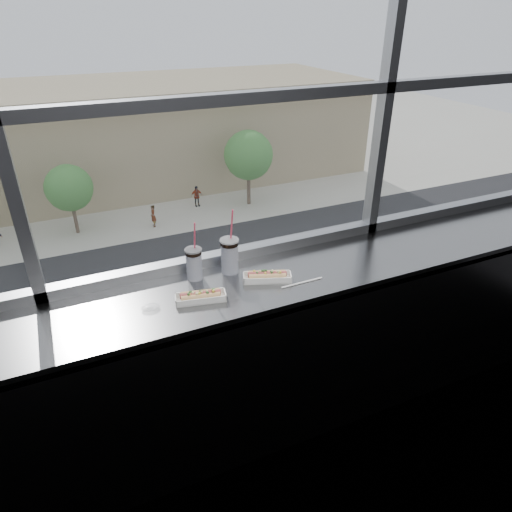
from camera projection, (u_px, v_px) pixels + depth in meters
name	position (u px, v px, depth m)	size (l,w,h in m)	color
wall_back_lower	(230.00, 335.00, 2.92)	(6.00, 6.00, 0.00)	black
window_glass	(218.00, 31.00, 2.10)	(6.00, 6.00, 0.00)	silver
window_mullions	(219.00, 31.00, 2.08)	(6.00, 0.08, 2.40)	gray
counter	(246.00, 288.00, 2.45)	(6.00, 0.55, 0.06)	gray
counter_fascia	(265.00, 390.00, 2.50)	(6.00, 0.04, 1.04)	gray
hotdog_tray_left	(201.00, 296.00, 2.28)	(0.26, 0.13, 0.06)	white
hotdog_tray_right	(267.00, 276.00, 2.45)	(0.27, 0.17, 0.06)	white
soda_cup_left	(194.00, 262.00, 2.44)	(0.09, 0.09, 0.34)	white
soda_cup_right	(230.00, 254.00, 2.49)	(0.10, 0.10, 0.38)	white
loose_straw	(302.00, 283.00, 2.43)	(0.01, 0.01, 0.25)	white
wrapper	(150.00, 307.00, 2.22)	(0.10, 0.07, 0.02)	silver
plaza_ground	(68.00, 167.00, 43.30)	(120.00, 120.00, 0.00)	beige
plaza_near	(158.00, 500.00, 14.07)	(50.00, 14.00, 0.04)	beige
street_asphalt	(101.00, 290.00, 24.47)	(80.00, 10.00, 0.06)	black
far_sidewalk	(85.00, 232.00, 30.88)	(80.00, 6.00, 0.04)	beige
far_building	(63.00, 139.00, 36.98)	(50.00, 14.00, 8.00)	#988967
car_near_c	(87.00, 318.00, 20.38)	(6.69, 2.79, 2.23)	#632404
car_near_e	(379.00, 251.00, 26.18)	(6.02, 2.51, 2.01)	#2C20A8
car_near_d	(214.00, 291.00, 22.58)	(5.89, 2.45, 1.96)	white
pedestrian_d	(196.00, 194.00, 34.34)	(0.85, 0.64, 1.91)	#66605B
pedestrian_c	(153.00, 214.00, 31.15)	(0.82, 0.61, 1.84)	#66605B
tree_center	(69.00, 188.00, 29.20)	(3.02, 3.02, 4.72)	#47382B
tree_right	(248.00, 155.00, 33.38)	(3.63, 3.63, 5.67)	#47382B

